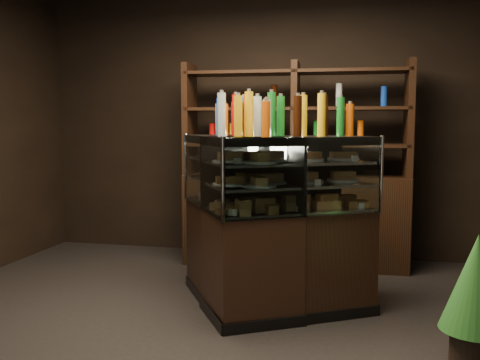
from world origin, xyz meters
TOP-DOWN VIEW (x-y plane):
  - ground at (0.00, 0.00)m, footprint 5.00×5.00m
  - room_shell at (0.00, 0.00)m, footprint 5.02×5.02m
  - display_case at (0.22, 0.76)m, footprint 1.64×1.35m
  - food_display at (0.22, 0.75)m, footprint 1.29×1.06m
  - bottles_top at (0.22, 0.76)m, footprint 1.12×0.92m
  - potted_conifer at (1.60, 0.08)m, footprint 0.41×0.41m
  - back_shelving at (0.30, 2.05)m, footprint 2.20×0.50m

SIDE VIEW (x-z plane):
  - ground at x=0.00m, z-range 0.00..0.00m
  - display_case at x=0.22m, z-range -0.21..1.11m
  - potted_conifer at x=1.60m, z-range 0.06..0.94m
  - back_shelving at x=0.30m, z-range -0.39..1.61m
  - food_display at x=0.22m, z-range 0.80..1.22m
  - bottles_top at x=0.22m, z-range 1.31..1.61m
  - room_shell at x=0.00m, z-range 0.44..3.45m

